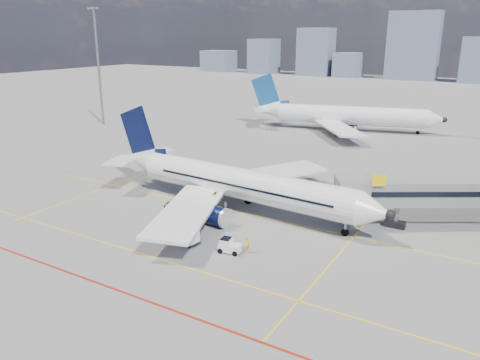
{
  "coord_description": "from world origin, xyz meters",
  "views": [
    {
      "loc": [
        26.32,
        -35.83,
        19.88
      ],
      "look_at": [
        0.49,
        7.93,
        4.0
      ],
      "focal_mm": 35.0,
      "sensor_mm": 36.0,
      "label": 1
    }
  ],
  "objects_px": {
    "ramp_worker": "(247,244)",
    "main_aircraft": "(233,182)",
    "second_aircraft": "(342,115)",
    "belt_loader": "(185,206)",
    "baggage_tug": "(229,246)",
    "cargo_dolly": "(185,234)"
  },
  "relations": [
    {
      "from": "main_aircraft",
      "to": "baggage_tug",
      "type": "xyz_separation_m",
      "value": [
        5.89,
        -10.37,
        -2.54
      ]
    },
    {
      "from": "main_aircraft",
      "to": "ramp_worker",
      "type": "height_order",
      "value": "main_aircraft"
    },
    {
      "from": "baggage_tug",
      "to": "cargo_dolly",
      "type": "bearing_deg",
      "value": 176.95
    },
    {
      "from": "main_aircraft",
      "to": "belt_loader",
      "type": "distance_m",
      "value": 6.22
    },
    {
      "from": "second_aircraft",
      "to": "belt_loader",
      "type": "xyz_separation_m",
      "value": [
        0.23,
        -56.22,
        -2.56
      ]
    },
    {
      "from": "main_aircraft",
      "to": "ramp_worker",
      "type": "relative_size",
      "value": 22.9
    },
    {
      "from": "second_aircraft",
      "to": "baggage_tug",
      "type": "relative_size",
      "value": 18.34
    },
    {
      "from": "baggage_tug",
      "to": "belt_loader",
      "type": "height_order",
      "value": "belt_loader"
    },
    {
      "from": "cargo_dolly",
      "to": "main_aircraft",
      "type": "bearing_deg",
      "value": 103.97
    },
    {
      "from": "ramp_worker",
      "to": "main_aircraft",
      "type": "bearing_deg",
      "value": 44.34
    },
    {
      "from": "belt_loader",
      "to": "ramp_worker",
      "type": "relative_size",
      "value": 3.82
    },
    {
      "from": "cargo_dolly",
      "to": "ramp_worker",
      "type": "distance_m",
      "value": 6.5
    },
    {
      "from": "cargo_dolly",
      "to": "baggage_tug",
      "type": "bearing_deg",
      "value": 13.88
    },
    {
      "from": "main_aircraft",
      "to": "belt_loader",
      "type": "xyz_separation_m",
      "value": [
        -4.23,
        -3.77,
        -2.56
      ]
    },
    {
      "from": "second_aircraft",
      "to": "belt_loader",
      "type": "bearing_deg",
      "value": -103.51
    },
    {
      "from": "main_aircraft",
      "to": "baggage_tug",
      "type": "bearing_deg",
      "value": -56.23
    },
    {
      "from": "main_aircraft",
      "to": "cargo_dolly",
      "type": "distance_m",
      "value": 11.12
    },
    {
      "from": "belt_loader",
      "to": "cargo_dolly",
      "type": "bearing_deg",
      "value": -72.65
    },
    {
      "from": "belt_loader",
      "to": "baggage_tug",
      "type": "bearing_deg",
      "value": -52.57
    },
    {
      "from": "main_aircraft",
      "to": "second_aircraft",
      "type": "bearing_deg",
      "value": 99.05
    },
    {
      "from": "ramp_worker",
      "to": "baggage_tug",
      "type": "bearing_deg",
      "value": 127.42
    },
    {
      "from": "ramp_worker",
      "to": "second_aircraft",
      "type": "bearing_deg",
      "value": 17.12
    }
  ]
}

